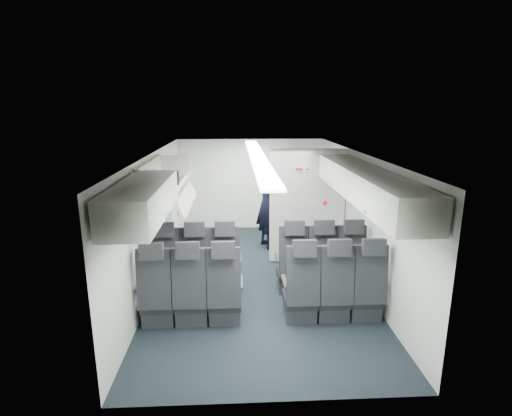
{
  "coord_description": "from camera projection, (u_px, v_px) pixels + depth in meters",
  "views": [
    {
      "loc": [
        -0.35,
        -6.39,
        2.87
      ],
      "look_at": [
        0.0,
        0.4,
        1.15
      ],
      "focal_mm": 28.0,
      "sensor_mm": 36.0,
      "label": 1
    }
  ],
  "objects": [
    {
      "name": "seat_row_front",
      "position": [
        259.0,
        268.0,
        6.29
      ],
      "size": [
        3.33,
        0.56,
        1.24
      ],
      "color": "black",
      "rests_on": "cabin_shell"
    },
    {
      "name": "bulkhead_partition",
      "position": [
        307.0,
        206.0,
        7.47
      ],
      "size": [
        1.4,
        0.15,
        2.13
      ],
      "color": "silver",
      "rests_on": "cabin_shell"
    },
    {
      "name": "cabin_shell",
      "position": [
        257.0,
        215.0,
        6.63
      ],
      "size": [
        3.41,
        6.01,
        2.16
      ],
      "color": "black",
      "rests_on": "ground"
    },
    {
      "name": "overhead_bin_right_front",
      "position": [
        347.0,
        173.0,
        6.28
      ],
      "size": [
        0.53,
        1.7,
        0.4
      ],
      "color": "white",
      "rests_on": "cabin_shell"
    },
    {
      "name": "overhead_bin_left_rear",
      "position": [
        142.0,
        201.0,
        4.44
      ],
      "size": [
        0.53,
        1.8,
        0.4
      ],
      "color": "white",
      "rests_on": "cabin_shell"
    },
    {
      "name": "papers",
      "position": [
        277.0,
        200.0,
        8.21
      ],
      "size": [
        0.19,
        0.07,
        0.13
      ],
      "primitive_type": "cube",
      "rotation": [
        0.0,
        0.0,
        0.29
      ],
      "color": "white",
      "rests_on": "flight_attendant"
    },
    {
      "name": "galley_unit",
      "position": [
        291.0,
        192.0,
        9.35
      ],
      "size": [
        0.85,
        0.52,
        1.9
      ],
      "color": "#939399",
      "rests_on": "cabin_shell"
    },
    {
      "name": "overhead_bin_right_rear",
      "position": [
        388.0,
        198.0,
        4.58
      ],
      "size": [
        0.53,
        1.8,
        0.4
      ],
      "color": "white",
      "rests_on": "cabin_shell"
    },
    {
      "name": "seat_row_mid",
      "position": [
        263.0,
        294.0,
        5.42
      ],
      "size": [
        3.33,
        0.56,
        1.24
      ],
      "color": "black",
      "rests_on": "cabin_shell"
    },
    {
      "name": "flight_attendant",
      "position": [
        268.0,
        204.0,
        8.27
      ],
      "size": [
        0.66,
        0.79,
        1.85
      ],
      "primitive_type": "imported",
      "rotation": [
        0.0,
        0.0,
        1.95
      ],
      "color": "black",
      "rests_on": "ground"
    },
    {
      "name": "overhead_bin_left_front_open",
      "position": [
        165.0,
        183.0,
        6.16
      ],
      "size": [
        0.64,
        1.7,
        0.72
      ],
      "color": "#9E9E93",
      "rests_on": "cabin_shell"
    },
    {
      "name": "carry_on_bag",
      "position": [
        162.0,
        180.0,
        5.9
      ],
      "size": [
        0.48,
        0.39,
        0.25
      ],
      "primitive_type": "cube",
      "rotation": [
        0.0,
        0.0,
        -0.25
      ],
      "color": "black",
      "rests_on": "overhead_bin_left_front_open"
    },
    {
      "name": "boarding_door",
      "position": [
        173.0,
        204.0,
        8.09
      ],
      "size": [
        0.12,
        1.27,
        1.86
      ],
      "color": "silver",
      "rests_on": "cabin_shell"
    }
  ]
}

